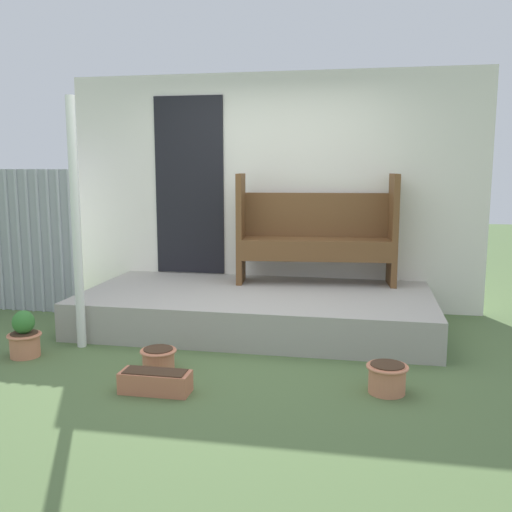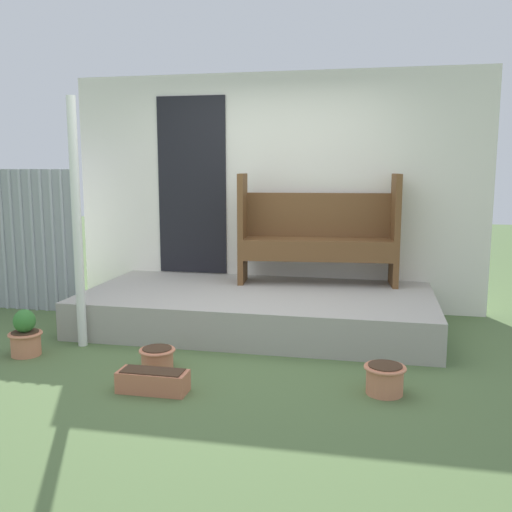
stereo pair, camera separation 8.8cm
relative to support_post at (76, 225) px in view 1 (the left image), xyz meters
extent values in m
plane|color=#516B3D|center=(1.42, 0.07, -1.09)|extent=(24.00, 24.00, 0.00)
cube|color=#A8A399|center=(1.41, 0.92, -0.91)|extent=(3.42, 1.70, 0.36)
cube|color=white|center=(1.41, 1.80, 0.21)|extent=(4.62, 0.06, 2.60)
cube|color=black|center=(0.47, 1.76, 0.28)|extent=(0.80, 0.02, 2.00)
cylinder|color=#AAB0B5|center=(-1.38, 1.06, -0.31)|extent=(0.04, 0.04, 1.56)
cylinder|color=#AAB0B5|center=(-1.26, 1.06, -0.31)|extent=(0.04, 0.04, 1.56)
cylinder|color=#AAB0B5|center=(-1.13, 1.06, -0.31)|extent=(0.04, 0.04, 1.56)
cylinder|color=#AAB0B5|center=(-1.01, 1.06, -0.31)|extent=(0.04, 0.04, 1.56)
cylinder|color=#AAB0B5|center=(-0.89, 1.06, -0.31)|extent=(0.04, 0.04, 1.56)
cylinder|color=#AAB0B5|center=(-0.76, 1.06, -0.31)|extent=(0.04, 0.04, 1.56)
cylinder|color=#AAB0B5|center=(-0.64, 1.06, -0.31)|extent=(0.04, 0.04, 1.56)
cylinder|color=white|center=(0.00, 0.00, 0.00)|extent=(0.08, 0.08, 2.18)
cube|color=brown|center=(1.15, 1.37, -0.15)|extent=(0.10, 0.40, 1.16)
cube|color=brown|center=(2.74, 1.53, -0.15)|extent=(0.10, 0.40, 1.16)
cube|color=brown|center=(1.95, 1.45, -0.27)|extent=(1.56, 0.55, 0.04)
cube|color=brown|center=(1.96, 1.26, -0.38)|extent=(1.53, 0.18, 0.18)
cube|color=brown|center=(1.93, 1.62, -0.02)|extent=(1.53, 0.19, 0.47)
cylinder|color=tan|center=(-0.34, -0.35, -0.99)|extent=(0.24, 0.24, 0.20)
torus|color=tan|center=(-0.34, -0.35, -0.90)|extent=(0.28, 0.28, 0.02)
cylinder|color=#422D1E|center=(-0.34, -0.35, -0.88)|extent=(0.22, 0.22, 0.01)
ellipsoid|color=#387A33|center=(-0.34, -0.35, -0.79)|extent=(0.18, 0.18, 0.20)
cylinder|color=tan|center=(0.88, -0.42, -1.01)|extent=(0.25, 0.25, 0.16)
torus|color=tan|center=(0.88, -0.42, -0.94)|extent=(0.29, 0.29, 0.02)
cylinder|color=#422D1E|center=(0.88, -0.42, -0.92)|extent=(0.23, 0.23, 0.01)
cylinder|color=tan|center=(2.64, -0.56, -0.99)|extent=(0.26, 0.26, 0.20)
torus|color=tan|center=(2.64, -0.56, -0.90)|extent=(0.30, 0.30, 0.02)
cylinder|color=#422D1E|center=(2.64, -0.56, -0.88)|extent=(0.24, 0.24, 0.01)
cube|color=#C67251|center=(1.02, -0.87, -1.01)|extent=(0.50, 0.19, 0.15)
cube|color=#422D1E|center=(1.02, -0.87, -0.93)|extent=(0.44, 0.16, 0.01)
camera|label=1|loc=(2.45, -4.52, 0.51)|focal=40.00mm
camera|label=2|loc=(2.54, -4.50, 0.51)|focal=40.00mm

